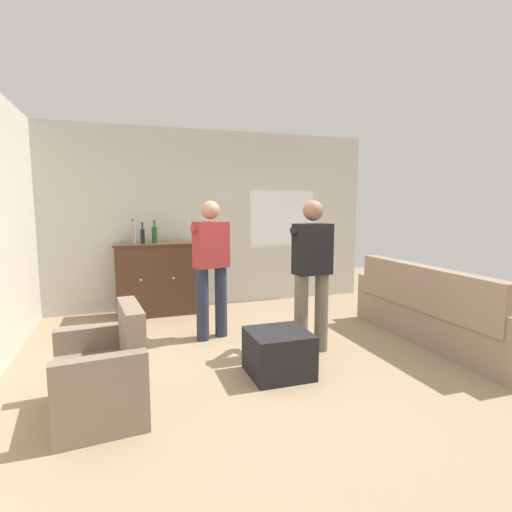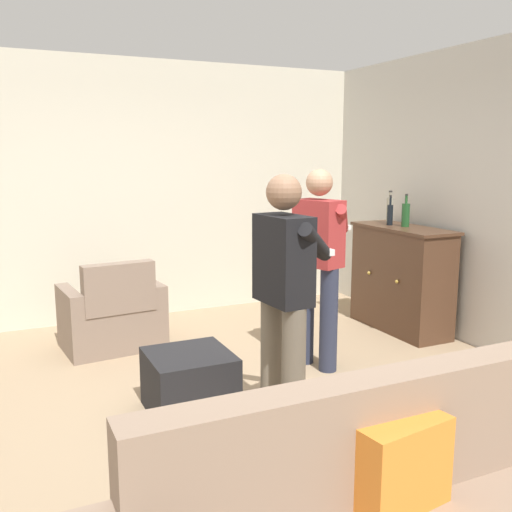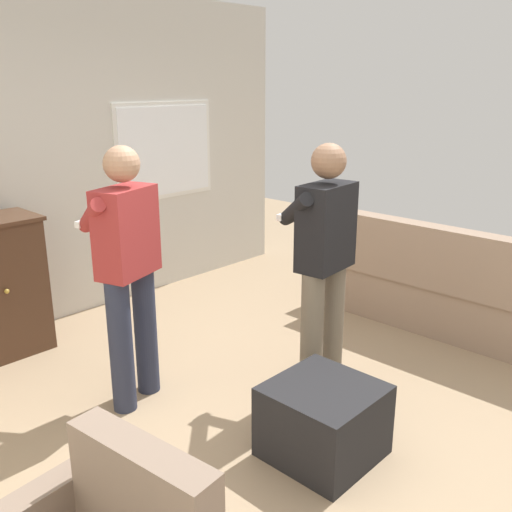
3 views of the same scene
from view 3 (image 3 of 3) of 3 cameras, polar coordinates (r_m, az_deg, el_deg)
name	(u,v)px [view 3 (image 3 of 3)]	position (r m, az deg, el deg)	size (l,w,h in m)	color
ground	(291,428)	(3.66, 3.52, -16.82)	(10.40, 10.40, 0.00)	#9E8466
wall_back_with_window	(57,159)	(5.20, -19.30, 9.12)	(5.20, 0.15, 2.80)	beige
couch	(452,294)	(5.01, 19.02, -3.59)	(0.57, 2.52, 0.93)	gray
ottoman	(323,421)	(3.35, 6.74, -16.05)	(0.57, 0.57, 0.43)	black
person_standing_left	(127,265)	(3.64, -12.77, -0.93)	(0.53, 0.52, 1.68)	#282D42
person_standing_right	(323,259)	(3.70, 6.76, -0.33)	(0.56, 0.49, 1.68)	#6B6051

